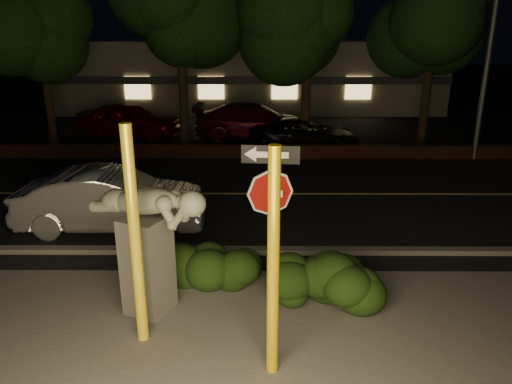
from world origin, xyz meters
TOP-DOWN VIEW (x-y plane):
  - ground at (0.00, 10.00)m, footprint 90.00×90.00m
  - patio at (0.00, -1.00)m, footprint 14.00×6.00m
  - road at (0.00, 7.00)m, footprint 80.00×8.00m
  - lane_marking at (0.00, 7.00)m, footprint 80.00×0.12m
  - curb at (0.00, 2.90)m, footprint 80.00×0.25m
  - brick_wall at (0.00, 11.30)m, footprint 40.00×0.35m
  - parking_lot at (0.00, 17.00)m, footprint 40.00×12.00m
  - building at (0.00, 24.99)m, footprint 22.00×10.20m
  - tree_far_a at (-8.00, 13.00)m, footprint 4.60×4.60m
  - tree_far_c at (2.50, 12.80)m, footprint 4.80×4.80m
  - tree_far_d at (7.50, 13.30)m, footprint 4.40×4.40m
  - yellow_pole_left at (-1.31, -0.38)m, footprint 0.18×0.18m
  - yellow_pole_right at (0.82, -1.16)m, footprint 0.18×0.18m
  - signpost at (0.82, 0.91)m, footprint 1.02×0.15m
  - sculpture at (-1.32, 0.48)m, footprint 2.22×1.46m
  - hedge_center at (-0.28, 1.49)m, footprint 2.29×1.56m
  - hedge_right at (1.71, 0.79)m, footprint 1.79×1.09m
  - hedge_far_right at (2.18, 0.63)m, footprint 1.69×1.19m
  - silver_sedan at (-3.09, 4.32)m, footprint 4.69×1.73m
  - parked_car_red at (-5.29, 14.94)m, footprint 4.87×2.65m
  - parked_car_darkred at (0.43, 14.68)m, footprint 5.42×2.22m
  - parked_car_dark at (2.51, 12.87)m, footprint 4.83×3.24m

SIDE VIEW (x-z plane):
  - ground at x=0.00m, z-range 0.00..0.00m
  - road at x=0.00m, z-range 0.00..0.01m
  - parking_lot at x=0.00m, z-range 0.00..0.01m
  - patio at x=0.00m, z-range 0.00..0.02m
  - lane_marking at x=0.00m, z-range 0.02..0.02m
  - curb at x=0.00m, z-range 0.00..0.12m
  - brick_wall at x=0.00m, z-range 0.00..0.50m
  - hedge_center at x=-0.28m, z-range 0.00..1.09m
  - hedge_far_right at x=2.18m, z-range 0.00..1.10m
  - hedge_right at x=1.71m, z-range 0.00..1.11m
  - parked_car_dark at x=2.51m, z-range 0.00..1.23m
  - silver_sedan at x=-3.09m, z-range 0.00..1.53m
  - parked_car_darkred at x=0.43m, z-range 0.00..1.57m
  - parked_car_red at x=-5.29m, z-range 0.00..1.57m
  - sculpture at x=-1.32m, z-range 0.29..2.75m
  - yellow_pole_right at x=0.82m, z-range 0.00..3.52m
  - yellow_pole_left at x=-1.31m, z-range 0.00..3.65m
  - building at x=0.00m, z-range 0.00..4.00m
  - signpost at x=0.82m, z-range 0.64..3.65m
  - tree_far_a at x=-8.00m, z-range 1.63..9.06m
  - tree_far_d at x=7.50m, z-range 1.71..9.13m
  - tree_far_c at x=2.50m, z-range 1.74..9.58m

